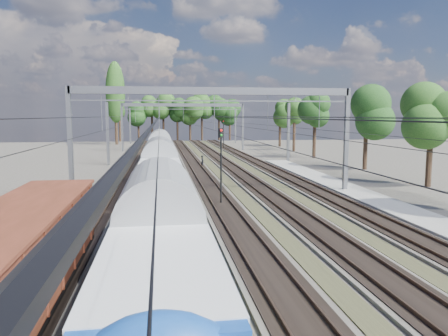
{
  "coord_description": "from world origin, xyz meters",
  "views": [
    {
      "loc": [
        -4.42,
        -5.82,
        6.7
      ],
      "look_at": [
        0.25,
        26.26,
        2.8
      ],
      "focal_mm": 35.0,
      "sensor_mm": 36.0,
      "label": 1
    }
  ],
  "objects": [
    {
      "name": "track_bed",
      "position": [
        -0.0,
        45.0,
        0.1
      ],
      "size": [
        21.0,
        130.0,
        0.34
      ],
      "color": "#47423A",
      "rests_on": "ground"
    },
    {
      "name": "platform",
      "position": [
        12.0,
        20.0,
        0.15
      ],
      "size": [
        3.0,
        70.0,
        0.3
      ],
      "primitive_type": "cube",
      "color": "gray",
      "rests_on": "ground"
    },
    {
      "name": "catenary",
      "position": [
        0.33,
        52.69,
        6.4
      ],
      "size": [
        25.65,
        130.0,
        9.0
      ],
      "color": "slate",
      "rests_on": "ground"
    },
    {
      "name": "tree_belt",
      "position": [
        7.12,
        92.65,
        8.11
      ],
      "size": [
        40.37,
        98.01,
        11.77
      ],
      "color": "black",
      "rests_on": "ground"
    },
    {
      "name": "poplar",
      "position": [
        -14.5,
        98.0,
        11.89
      ],
      "size": [
        4.4,
        4.4,
        19.04
      ],
      "color": "black",
      "rests_on": "ground"
    },
    {
      "name": "emu_train",
      "position": [
        -4.5,
        33.13,
        2.7
      ],
      "size": [
        3.14,
        66.38,
        4.59
      ],
      "color": "black",
      "rests_on": "ground"
    },
    {
      "name": "freight_boxcar",
      "position": [
        -9.0,
        8.54,
        2.16
      ],
      "size": [
        2.84,
        13.73,
        3.54
      ],
      "color": "black",
      "rests_on": "ground"
    },
    {
      "name": "worker",
      "position": [
        0.95,
        50.47,
        0.78
      ],
      "size": [
        0.42,
        0.6,
        1.56
      ],
      "primitive_type": "imported",
      "rotation": [
        0.0,
        0.0,
        1.48
      ],
      "color": "black",
      "rests_on": "ground"
    },
    {
      "name": "signal_near",
      "position": [
        0.01,
        26.12,
        3.66
      ],
      "size": [
        0.41,
        0.39,
        5.78
      ],
      "rotation": [
        0.0,
        0.0,
        0.42
      ],
      "color": "black",
      "rests_on": "ground"
    },
    {
      "name": "signal_far",
      "position": [
        8.23,
        81.79,
        3.62
      ],
      "size": [
        0.37,
        0.34,
        5.73
      ],
      "rotation": [
        0.0,
        0.0,
        0.1
      ],
      "color": "black",
      "rests_on": "ground"
    }
  ]
}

